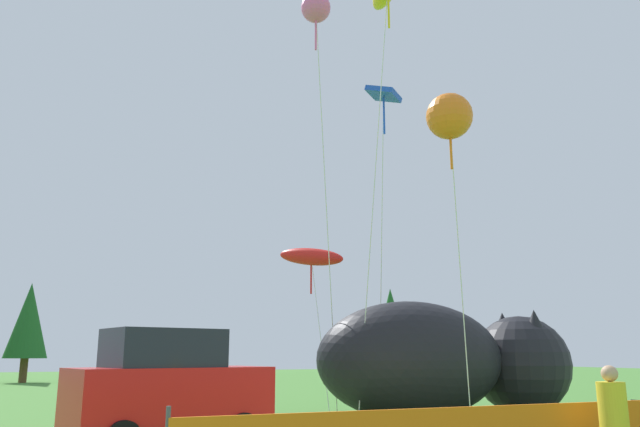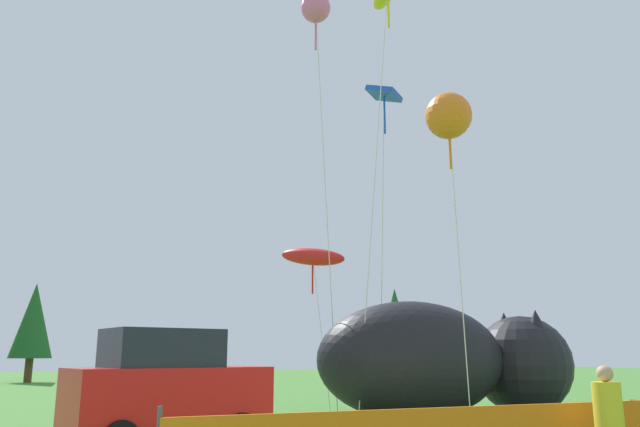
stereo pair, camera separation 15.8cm
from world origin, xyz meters
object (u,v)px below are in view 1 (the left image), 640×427
object	(u,v)px
parked_car	(168,389)
kite_red_lizard	(311,257)
spectator_in_white_shirt	(615,425)
kite_pink_octopus	(316,10)
kite_orange_flower	(449,117)
kite_blue_box	(383,101)
inflatable_cat	(443,364)

from	to	relation	value
parked_car	kite_red_lizard	world-z (taller)	kite_red_lizard
spectator_in_white_shirt	kite_pink_octopus	distance (m)	13.49
kite_orange_flower	spectator_in_white_shirt	bearing A→B (deg)	-105.03
kite_blue_box	kite_orange_flower	xyz separation A→B (m)	(-0.53, -4.22, -2.15)
kite_pink_octopus	kite_blue_box	size ratio (longest dim) A/B	1.20
spectator_in_white_shirt	kite_red_lizard	xyz separation A→B (m)	(1.28, 13.92, 4.20)
kite_pink_octopus	kite_orange_flower	distance (m)	5.58
inflatable_cat	kite_red_lizard	xyz separation A→B (m)	(-2.16, 4.73, 3.61)
inflatable_cat	parked_car	bearing A→B (deg)	-162.96
parked_car	kite_blue_box	bearing A→B (deg)	9.78
spectator_in_white_shirt	kite_blue_box	bearing A→B (deg)	78.38
kite_blue_box	kite_pink_octopus	bearing A→B (deg)	-158.47
kite_red_lizard	kite_orange_flower	distance (m)	8.80
kite_blue_box	spectator_in_white_shirt	bearing A→B (deg)	-101.62
parked_car	kite_pink_octopus	xyz separation A→B (m)	(3.88, 1.87, 10.21)
parked_car	kite_blue_box	distance (m)	10.96
inflatable_cat	spectator_in_white_shirt	distance (m)	9.83
inflatable_cat	kite_red_lizard	world-z (taller)	kite_red_lizard
parked_car	kite_red_lizard	distance (m)	10.13
kite_blue_box	inflatable_cat	bearing A→B (deg)	-15.71
parked_car	kite_orange_flower	distance (m)	8.70
parked_car	spectator_in_white_shirt	world-z (taller)	parked_car
inflatable_cat	kite_pink_octopus	xyz separation A→B (m)	(-4.13, -0.64, 9.82)
inflatable_cat	kite_pink_octopus	world-z (taller)	kite_pink_octopus
kite_pink_octopus	inflatable_cat	bearing A→B (deg)	8.79
kite_red_lizard	kite_pink_octopus	bearing A→B (deg)	-110.20
spectator_in_white_shirt	kite_orange_flower	bearing A→B (deg)	74.97
inflatable_cat	kite_blue_box	distance (m)	8.05
parked_car	kite_red_lizard	xyz separation A→B (m)	(5.85, 7.23, 4.00)
inflatable_cat	kite_pink_octopus	size ratio (longest dim) A/B	0.68
kite_pink_octopus	kite_blue_box	xyz separation A→B (m)	(2.67, 1.05, -1.91)
spectator_in_white_shirt	kite_red_lizard	bearing A→B (deg)	84.74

